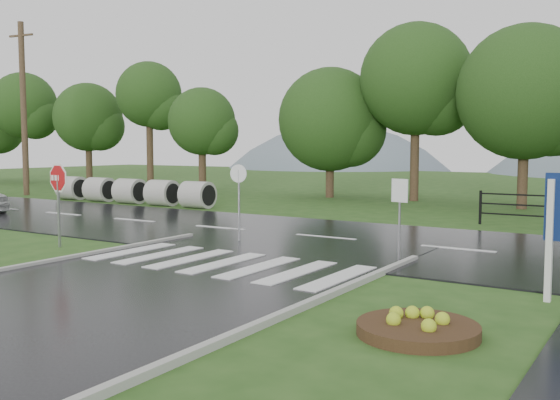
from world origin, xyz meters
The scene contains 10 objects.
ground centered at (0.00, 0.00, 0.00)m, with size 120.00×120.00×0.00m, color #274C19.
main_road centered at (0.00, 10.00, 0.00)m, with size 90.00×8.00×0.04m, color black.
crosswalk centered at (0.00, 5.00, 0.06)m, with size 6.50×2.80×0.02m.
treeline centered at (1.00, 24.00, 0.00)m, with size 83.20×5.20×10.00m.
culvert_pipes centered at (-13.38, 15.00, 0.60)m, with size 9.70×1.20×1.20m.
stop_sign centered at (-5.39, 4.66, 1.72)m, with size 1.09×0.14×2.45m.
flower_bed centered at (5.71, 2.25, 0.13)m, with size 1.80×1.80×0.36m.
reg_sign_small centered at (3.39, 7.33, 1.44)m, with size 0.44×0.12×2.01m.
reg_sign_round centered at (-1.75, 8.01, 1.42)m, with size 0.52×0.10×2.25m.
utility_pole_west centered at (-22.09, 15.50, 4.88)m, with size 1.71×0.33×9.60m.
Camera 1 is at (8.81, -6.39, 2.78)m, focal length 40.00 mm.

